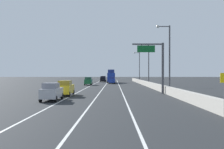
{
  "coord_description": "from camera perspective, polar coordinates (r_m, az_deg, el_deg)",
  "views": [
    {
      "loc": [
        0.24,
        -3.21,
        2.96
      ],
      "look_at": [
        -0.18,
        45.19,
        2.79
      ],
      "focal_mm": 40.05,
      "sensor_mm": 36.0,
      "label": 1
    }
  ],
  "objects": [
    {
      "name": "ground_plane",
      "position": [
        67.28,
        0.29,
        -2.32
      ],
      "size": [
        320.0,
        320.0,
        0.0
      ],
      "primitive_type": "plane",
      "color": "#26282B"
    },
    {
      "name": "lane_stripe_left",
      "position": [
        58.57,
        -5.14,
        -2.7
      ],
      "size": [
        0.16,
        130.0,
        0.0
      ],
      "primitive_type": "cube",
      "color": "silver",
      "rests_on": "ground_plane"
    },
    {
      "name": "lane_stripe_center",
      "position": [
        58.33,
        -1.71,
        -2.71
      ],
      "size": [
        0.16,
        130.0,
        0.0
      ],
      "primitive_type": "cube",
      "color": "silver",
      "rests_on": "ground_plane"
    },
    {
      "name": "lane_stripe_right",
      "position": [
        58.3,
        1.73,
        -2.71
      ],
      "size": [
        0.16,
        130.0,
        0.0
      ],
      "primitive_type": "cube",
      "color": "silver",
      "rests_on": "ground_plane"
    },
    {
      "name": "jersey_barrier_right",
      "position": [
        43.97,
        10.67,
        -2.95
      ],
      "size": [
        0.6,
        120.0,
        1.1
      ],
      "primitive_type": "cube",
      "color": "#B2ADA3",
      "rests_on": "ground_plane"
    },
    {
      "name": "overhead_sign_gantry",
      "position": [
        37.35,
        10.4,
        2.91
      ],
      "size": [
        4.68,
        0.36,
        7.5
      ],
      "color": "#47474C",
      "rests_on": "ground_plane"
    },
    {
      "name": "lamp_post_right_second",
      "position": [
        39.1,
        12.65,
        4.57
      ],
      "size": [
        2.14,
        0.44,
        10.38
      ],
      "color": "#4C4C51",
      "rests_on": "ground_plane"
    },
    {
      "name": "lamp_post_right_third",
      "position": [
        62.75,
        8.15,
        2.92
      ],
      "size": [
        2.14,
        0.44,
        10.38
      ],
      "color": "#4C4C51",
      "rests_on": "ground_plane"
    },
    {
      "name": "lamp_post_right_fourth",
      "position": [
        86.58,
        6.11,
        2.17
      ],
      "size": [
        2.14,
        0.44,
        10.38
      ],
      "color": "#4C4C51",
      "rests_on": "ground_plane"
    },
    {
      "name": "car_black_0",
      "position": [
        88.88,
        -2.11,
        -1.05
      ],
      "size": [
        2.07,
        4.12,
        2.08
      ],
      "color": "black",
      "rests_on": "ground_plane"
    },
    {
      "name": "car_blue_1",
      "position": [
        73.32,
        0.02,
        -1.31
      ],
      "size": [
        1.96,
        4.11,
        2.08
      ],
      "color": "#1E389E",
      "rests_on": "ground_plane"
    },
    {
      "name": "car_gray_2",
      "position": [
        97.19,
        -1.89,
        -0.95
      ],
      "size": [
        1.81,
        4.35,
        2.03
      ],
      "color": "slate",
      "rests_on": "ground_plane"
    },
    {
      "name": "car_yellow_3",
      "position": [
        34.02,
        -10.56,
        -3.08
      ],
      "size": [
        1.86,
        4.75,
        2.05
      ],
      "color": "gold",
      "rests_on": "ground_plane"
    },
    {
      "name": "car_silver_4",
      "position": [
        28.18,
        -13.6,
        -3.85
      ],
      "size": [
        1.89,
        4.4,
        1.96
      ],
      "color": "#B7B7BC",
      "rests_on": "ground_plane"
    },
    {
      "name": "car_green_5",
      "position": [
        64.71,
        -5.42,
        -1.51
      ],
      "size": [
        1.77,
        4.35,
        2.08
      ],
      "color": "#196033",
      "rests_on": "ground_plane"
    },
    {
      "name": "box_truck",
      "position": [
        81.33,
        -0.21,
        -0.5
      ],
      "size": [
        2.58,
        8.32,
        4.32
      ],
      "color": "navy",
      "rests_on": "ground_plane"
    }
  ]
}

